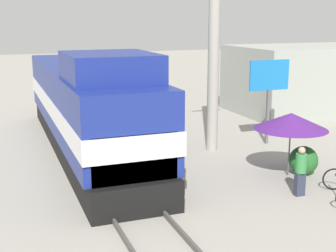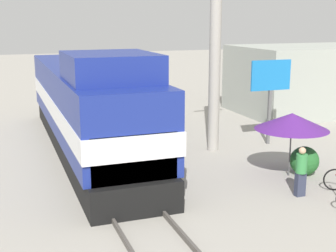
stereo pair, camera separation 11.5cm
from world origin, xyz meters
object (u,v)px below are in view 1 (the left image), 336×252
Objects in this scene: locomotive at (87,108)px; vendor_umbrella at (291,121)px; person_bystander at (301,170)px; utility_pole at (214,37)px; billboard_sign at (269,82)px.

locomotive is 7.96m from vendor_umbrella.
utility_pole is at bearing 92.99° from person_bystander.
vendor_umbrella is at bearing -112.02° from billboard_sign.
billboard_sign is (1.59, 3.94, 0.79)m from vendor_umbrella.
utility_pole reaches higher than person_bystander.
utility_pole is 6.78m from person_bystander.
locomotive is 9.59× the size of person_bystander.
locomotive reaches higher than billboard_sign.
locomotive is at bearing 138.33° from vendor_umbrella.
billboard_sign is at bearing 67.25° from person_bystander.
utility_pole is at bearing 105.63° from vendor_umbrella.
utility_pole is 2.53× the size of billboard_sign.
locomotive is 8.78m from person_bystander.
locomotive reaches higher than vendor_umbrella.
billboard_sign is at bearing -10.14° from locomotive.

